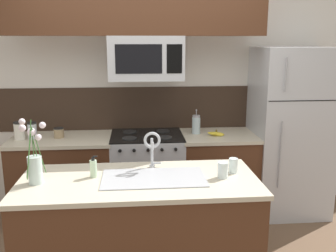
# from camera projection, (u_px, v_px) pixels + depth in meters

# --- Properties ---
(rear_partition) EXTENTS (5.20, 0.10, 2.60)m
(rear_partition) POSITION_uv_depth(u_px,v_px,m) (172.00, 94.00, 4.27)
(rear_partition) COLOR silver
(rear_partition) RESTS_ON ground
(splash_band) EXTENTS (3.59, 0.01, 0.48)m
(splash_band) POSITION_uv_depth(u_px,v_px,m) (146.00, 108.00, 4.23)
(splash_band) COLOR #332319
(splash_band) RESTS_ON rear_partition
(back_counter_left) EXTENTS (1.05, 0.65, 0.91)m
(back_counter_left) POSITION_uv_depth(u_px,v_px,m) (64.00, 179.00, 3.99)
(back_counter_left) COLOR #4C2B19
(back_counter_left) RESTS_ON ground
(back_counter_right) EXTENTS (0.82, 0.65, 0.91)m
(back_counter_right) POSITION_uv_depth(u_px,v_px,m) (217.00, 174.00, 4.14)
(back_counter_right) COLOR #4C2B19
(back_counter_right) RESTS_ON ground
(stove_range) EXTENTS (0.76, 0.64, 0.93)m
(stove_range) POSITION_uv_depth(u_px,v_px,m) (147.00, 176.00, 4.07)
(stove_range) COLOR #B7BABF
(stove_range) RESTS_ON ground
(microwave) EXTENTS (0.74, 0.40, 0.43)m
(microwave) POSITION_uv_depth(u_px,v_px,m) (146.00, 58.00, 3.76)
(microwave) COLOR #B7BABF
(upper_cabinet_band) EXTENTS (2.57, 0.34, 0.60)m
(upper_cabinet_band) POSITION_uv_depth(u_px,v_px,m) (133.00, 4.00, 3.61)
(upper_cabinet_band) COLOR #4C2B19
(refrigerator) EXTENTS (0.80, 0.74, 1.83)m
(refrigerator) POSITION_uv_depth(u_px,v_px,m) (289.00, 132.00, 4.12)
(refrigerator) COLOR #B7BABF
(refrigerator) RESTS_ON ground
(storage_jar_tall) EXTENTS (0.10, 0.10, 0.18)m
(storage_jar_tall) POSITION_uv_depth(u_px,v_px,m) (19.00, 131.00, 3.81)
(storage_jar_tall) COLOR silver
(storage_jar_tall) RESTS_ON back_counter_left
(storage_jar_medium) EXTENTS (0.09, 0.09, 0.17)m
(storage_jar_medium) POSITION_uv_depth(u_px,v_px,m) (32.00, 130.00, 3.84)
(storage_jar_medium) COLOR silver
(storage_jar_medium) RESTS_ON back_counter_left
(storage_jar_short) EXTENTS (0.10, 0.10, 0.10)m
(storage_jar_short) POSITION_uv_depth(u_px,v_px,m) (59.00, 133.00, 3.89)
(storage_jar_short) COLOR #997F5B
(storage_jar_short) RESTS_ON back_counter_left
(banana_bunch) EXTENTS (0.19, 0.12, 0.08)m
(banana_bunch) POSITION_uv_depth(u_px,v_px,m) (216.00, 134.00, 3.97)
(banana_bunch) COLOR yellow
(banana_bunch) RESTS_ON back_counter_right
(french_press) EXTENTS (0.09, 0.09, 0.27)m
(french_press) POSITION_uv_depth(u_px,v_px,m) (196.00, 124.00, 4.05)
(french_press) COLOR silver
(french_press) RESTS_ON back_counter_right
(island_counter) EXTENTS (1.76, 0.78, 0.91)m
(island_counter) POSITION_uv_depth(u_px,v_px,m) (140.00, 235.00, 2.85)
(island_counter) COLOR #4C2B19
(island_counter) RESTS_ON ground
(kitchen_sink) EXTENTS (0.76, 0.41, 0.16)m
(kitchen_sink) POSITION_uv_depth(u_px,v_px,m) (154.00, 187.00, 2.77)
(kitchen_sink) COLOR #ADAFB5
(kitchen_sink) RESTS_ON island_counter
(sink_faucet) EXTENTS (0.14, 0.14, 0.31)m
(sink_faucet) POSITION_uv_depth(u_px,v_px,m) (152.00, 145.00, 2.91)
(sink_faucet) COLOR #B7BABF
(sink_faucet) RESTS_ON island_counter
(dish_soap_bottle) EXTENTS (0.06, 0.05, 0.16)m
(dish_soap_bottle) POSITION_uv_depth(u_px,v_px,m) (93.00, 168.00, 2.77)
(dish_soap_bottle) COLOR beige
(dish_soap_bottle) RESTS_ON island_counter
(drinking_glass) EXTENTS (0.08, 0.08, 0.12)m
(drinking_glass) POSITION_uv_depth(u_px,v_px,m) (223.00, 170.00, 2.76)
(drinking_glass) COLOR silver
(drinking_glass) RESTS_ON island_counter
(spare_glass) EXTENTS (0.07, 0.07, 0.11)m
(spare_glass) POSITION_uv_depth(u_px,v_px,m) (233.00, 166.00, 2.86)
(spare_glass) COLOR silver
(spare_glass) RESTS_ON island_counter
(flower_vase) EXTENTS (0.16, 0.18, 0.49)m
(flower_vase) POSITION_uv_depth(u_px,v_px,m) (35.00, 164.00, 2.63)
(flower_vase) COLOR silver
(flower_vase) RESTS_ON island_counter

